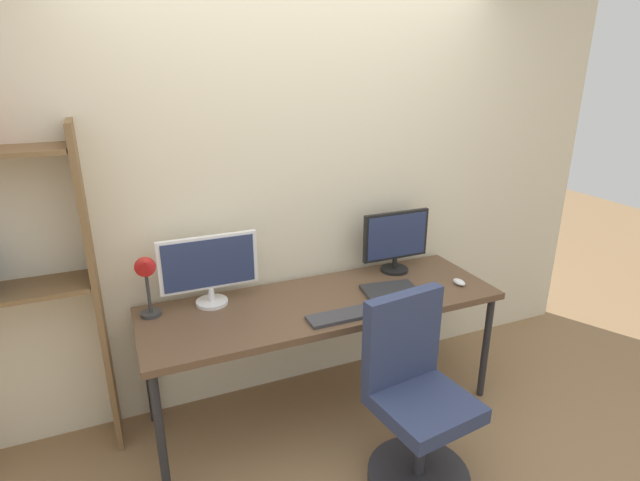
% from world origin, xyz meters
% --- Properties ---
extents(ground_plane, '(12.00, 12.00, 0.00)m').
position_xyz_m(ground_plane, '(0.00, 0.00, 0.00)').
color(ground_plane, olive).
extents(wall_back, '(4.47, 0.10, 2.60)m').
position_xyz_m(wall_back, '(0.00, 1.02, 1.30)').
color(wall_back, beige).
rests_on(wall_back, ground_plane).
extents(desk, '(2.07, 0.68, 0.74)m').
position_xyz_m(desk, '(0.00, 0.60, 0.69)').
color(desk, brown).
rests_on(desk, ground_plane).
extents(office_chair, '(0.52, 0.52, 0.99)m').
position_xyz_m(office_chair, '(0.21, -0.08, 0.40)').
color(office_chair, '#2D2D33').
rests_on(office_chair, ground_plane).
extents(monitor_left, '(0.55, 0.18, 0.41)m').
position_xyz_m(monitor_left, '(-0.60, 0.81, 0.97)').
color(monitor_left, silver).
rests_on(monitor_left, desk).
extents(monitor_right, '(0.46, 0.18, 0.40)m').
position_xyz_m(monitor_right, '(0.60, 0.81, 0.96)').
color(monitor_right, black).
rests_on(monitor_right, desk).
extents(desk_lamp, '(0.11, 0.15, 0.38)m').
position_xyz_m(desk_lamp, '(-0.93, 0.78, 0.99)').
color(desk_lamp, '#333333').
rests_on(desk_lamp, desk).
extents(keyboard_main, '(0.36, 0.13, 0.02)m').
position_xyz_m(keyboard_main, '(0.00, 0.37, 0.75)').
color(keyboard_main, '#38383D').
rests_on(keyboard_main, desk).
extents(computer_mouse, '(0.06, 0.10, 0.03)m').
position_xyz_m(computer_mouse, '(0.86, 0.47, 0.76)').
color(computer_mouse, silver).
rests_on(computer_mouse, desk).
extents(laptop_closed, '(0.35, 0.27, 0.02)m').
position_xyz_m(laptop_closed, '(0.41, 0.54, 0.75)').
color(laptop_closed, '#2D2D2D').
rests_on(laptop_closed, desk).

